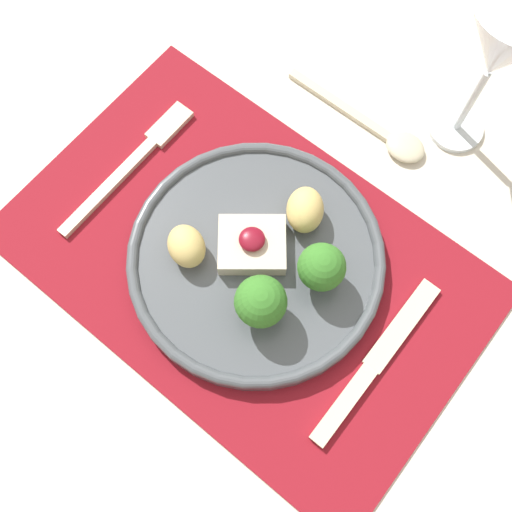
{
  "coord_description": "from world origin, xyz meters",
  "views": [
    {
      "loc": [
        0.13,
        -0.15,
        1.31
      ],
      "look_at": [
        0.01,
        0.01,
        0.75
      ],
      "focal_mm": 42.0,
      "sensor_mm": 36.0,
      "label": 1
    }
  ],
  "objects_px": {
    "fork": "(136,159)",
    "dinner_plate": "(259,259)",
    "spoon": "(384,133)",
    "wine_glass_near": "(504,45)",
    "knife": "(368,371)"
  },
  "relations": [
    {
      "from": "fork",
      "to": "spoon",
      "type": "bearing_deg",
      "value": 47.93
    },
    {
      "from": "dinner_plate",
      "to": "fork",
      "type": "height_order",
      "value": "dinner_plate"
    },
    {
      "from": "fork",
      "to": "wine_glass_near",
      "type": "distance_m",
      "value": 0.38
    },
    {
      "from": "wine_glass_near",
      "to": "dinner_plate",
      "type": "bearing_deg",
      "value": -104.97
    },
    {
      "from": "knife",
      "to": "spoon",
      "type": "height_order",
      "value": "spoon"
    },
    {
      "from": "spoon",
      "to": "dinner_plate",
      "type": "bearing_deg",
      "value": -93.18
    },
    {
      "from": "fork",
      "to": "dinner_plate",
      "type": "bearing_deg",
      "value": -0.91
    },
    {
      "from": "fork",
      "to": "knife",
      "type": "xyz_separation_m",
      "value": [
        0.33,
        -0.03,
        0.0
      ]
    },
    {
      "from": "knife",
      "to": "spoon",
      "type": "distance_m",
      "value": 0.26
    },
    {
      "from": "spoon",
      "to": "wine_glass_near",
      "type": "bearing_deg",
      "value": 44.89
    },
    {
      "from": "fork",
      "to": "knife",
      "type": "distance_m",
      "value": 0.33
    },
    {
      "from": "spoon",
      "to": "wine_glass_near",
      "type": "distance_m",
      "value": 0.16
    },
    {
      "from": "spoon",
      "to": "wine_glass_near",
      "type": "relative_size",
      "value": 0.93
    },
    {
      "from": "spoon",
      "to": "wine_glass_near",
      "type": "xyz_separation_m",
      "value": [
        0.06,
        0.06,
        0.14
      ]
    },
    {
      "from": "fork",
      "to": "wine_glass_near",
      "type": "height_order",
      "value": "wine_glass_near"
    }
  ]
}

